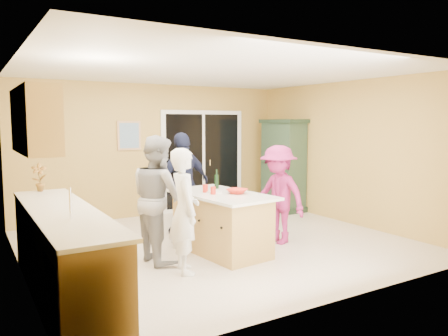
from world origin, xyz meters
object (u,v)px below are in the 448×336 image
kitchen_island (221,225)px  green_hutch (283,166)px  woman_white (184,211)px  woman_navy (183,184)px  woman_grey (158,198)px  woman_magenta (278,195)px

kitchen_island → green_hutch: green_hutch is taller
woman_white → woman_navy: woman_navy is taller
green_hutch → woman_white: (-3.49, -2.44, -0.16)m
woman_grey → woman_magenta: 1.92m
woman_white → woman_navy: (0.80, 1.69, 0.07)m
woman_white → woman_navy: size_ratio=0.91×
woman_navy → woman_magenta: bearing=119.2°
green_hutch → woman_navy: 2.80m
woman_grey → woman_navy: (0.90, 1.10, 0.00)m
green_hutch → woman_magenta: size_ratio=1.27×
green_hutch → woman_grey: size_ratio=1.13×
kitchen_island → green_hutch: size_ratio=0.90×
woman_white → woman_magenta: woman_white is taller
kitchen_island → woman_grey: (-0.91, 0.11, 0.44)m
woman_white → woman_navy: bearing=-13.0°
kitchen_island → woman_white: 1.01m
kitchen_island → woman_magenta: woman_magenta is taller
woman_navy → kitchen_island: bearing=80.3°
woman_navy → woman_white: bearing=54.4°
green_hutch → woman_navy: size_ratio=1.13×
woman_white → woman_grey: (-0.10, 0.59, 0.07)m
kitchen_island → woman_magenta: 1.06m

